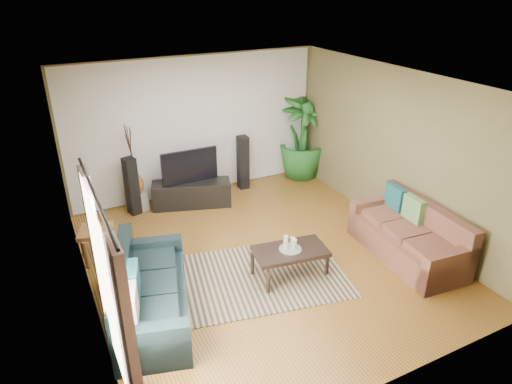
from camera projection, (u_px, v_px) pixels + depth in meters
floor at (262, 258)px, 7.10m from camera, size 5.50×5.50×0.00m
ceiling at (263, 84)px, 5.94m from camera, size 5.50×5.50×0.00m
wall_back at (196, 127)px, 8.74m from camera, size 5.00×0.00×5.00m
wall_front at (397, 283)px, 4.30m from camera, size 5.00×0.00×5.00m
wall_left at (79, 216)px, 5.50m from camera, size 0.00×5.50×5.50m
wall_right at (396, 151)px, 7.54m from camera, size 0.00×5.50×5.50m
backwall_panel at (196, 127)px, 8.73m from camera, size 4.90×0.00×4.90m
window_pane at (104, 284)px, 4.20m from camera, size 0.00×1.80×1.80m
curtain_near at (131, 358)px, 3.72m from camera, size 0.08×0.35×2.20m
curtain_far at (100, 264)px, 4.93m from camera, size 0.08×0.35×2.20m
curtain_rod at (95, 196)px, 3.83m from camera, size 0.03×1.90×0.03m
sofa_left at (152, 288)px, 5.72m from camera, size 1.35×2.14×0.85m
sofa_right at (408, 232)px, 6.97m from camera, size 1.02×1.99×0.85m
area_rug at (262, 276)px, 6.66m from camera, size 2.65×2.11×0.01m
coffee_table at (290, 262)px, 6.62m from camera, size 1.13×0.73×0.43m
candle_tray at (290, 249)px, 6.52m from camera, size 0.32×0.32×0.01m
candle_tall at (286, 242)px, 6.47m from camera, size 0.07×0.07×0.21m
candle_mid at (294, 244)px, 6.47m from camera, size 0.07×0.07×0.16m
candle_short at (292, 241)px, 6.57m from camera, size 0.07×0.07×0.13m
tv_stand at (192, 194)px, 8.62m from camera, size 1.52×0.86×0.48m
television at (190, 166)px, 8.40m from camera, size 1.07×0.06×0.63m
speaker_left at (132, 186)px, 8.21m from camera, size 0.25×0.26×1.08m
speaker_right at (243, 163)px, 9.23m from camera, size 0.21×0.23×1.10m
potted_plant at (302, 137)px, 9.66m from camera, size 1.04×1.04×1.75m
plant_pot at (300, 170)px, 9.98m from camera, size 0.32×0.32×0.25m
pedestal at (137, 201)px, 8.50m from camera, size 0.38×0.38×0.35m
vase at (135, 185)px, 8.36m from camera, size 0.32×0.32×0.44m
side_table at (98, 244)px, 6.98m from camera, size 0.61×0.61×0.51m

